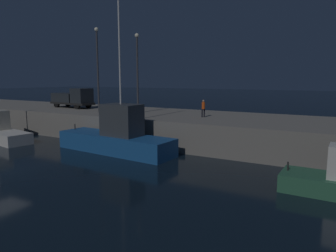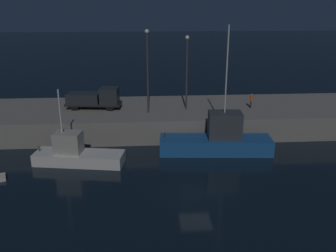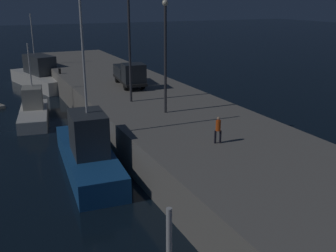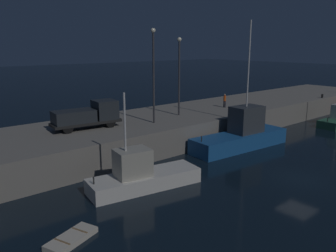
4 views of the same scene
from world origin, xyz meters
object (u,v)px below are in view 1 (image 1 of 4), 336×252
fishing_boat_orange (0,131)px  utility_truck (73,98)px  lamp_post_west (98,64)px  dockworker (203,107)px  fishing_boat_blue (117,137)px  lamp_post_east (137,67)px

fishing_boat_orange → utility_truck: 9.63m
lamp_post_west → dockworker: 12.49m
dockworker → fishing_boat_blue: bearing=-127.4°
fishing_boat_blue → lamp_post_west: fishing_boat_blue is taller
fishing_boat_blue → utility_truck: (-12.59, 7.45, 2.48)m
lamp_post_west → lamp_post_east: 4.47m
fishing_boat_orange → lamp_post_west: size_ratio=0.95×
utility_truck → fishing_boat_orange: bearing=-95.1°
lamp_post_west → fishing_boat_blue: bearing=-39.1°
fishing_boat_blue → dockworker: bearing=52.6°
fishing_boat_orange → utility_truck: bearing=84.9°
lamp_post_west → lamp_post_east: (4.30, 1.17, -0.39)m
utility_truck → fishing_boat_blue: bearing=-30.6°
utility_truck → dockworker: (17.62, -0.87, -0.28)m
lamp_post_west → lamp_post_east: size_ratio=1.09×
utility_truck → dockworker: utility_truck is taller
utility_truck → dockworker: bearing=-2.8°
fishing_boat_orange → lamp_post_east: bearing=37.0°
fishing_boat_blue → utility_truck: bearing=149.4°
lamp_post_east → dockworker: 8.33m
fishing_boat_orange → lamp_post_west: lamp_post_west is taller
fishing_boat_blue → dockworker: fishing_boat_blue is taller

